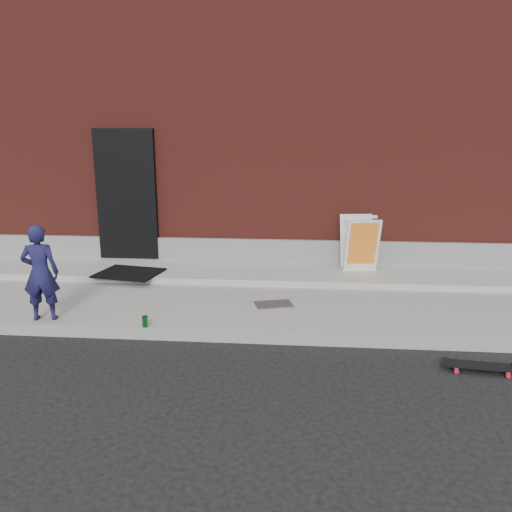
# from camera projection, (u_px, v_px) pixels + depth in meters

# --- Properties ---
(ground) EXTENTS (80.00, 80.00, 0.00)m
(ground) POSITION_uv_depth(u_px,v_px,m) (263.00, 344.00, 5.91)
(ground) COLOR black
(ground) RESTS_ON ground
(sidewalk) EXTENTS (20.00, 3.00, 0.15)m
(sidewalk) POSITION_uv_depth(u_px,v_px,m) (270.00, 298.00, 7.35)
(sidewalk) COLOR gray
(sidewalk) RESTS_ON ground
(apron) EXTENTS (20.00, 1.20, 0.10)m
(apron) POSITION_uv_depth(u_px,v_px,m) (274.00, 273.00, 8.19)
(apron) COLOR gray
(apron) RESTS_ON sidewalk
(building) EXTENTS (20.00, 8.10, 5.00)m
(building) POSITION_uv_depth(u_px,v_px,m) (284.00, 131.00, 12.09)
(building) COLOR maroon
(building) RESTS_ON ground
(child) EXTENTS (0.49, 0.37, 1.21)m
(child) POSITION_uv_depth(u_px,v_px,m) (40.00, 273.00, 6.16)
(child) COLOR #191741
(child) RESTS_ON sidewalk
(skateboard) EXTENTS (0.74, 0.27, 0.08)m
(skateboard) POSITION_uv_depth(u_px,v_px,m) (481.00, 366.00, 5.20)
(skateboard) COLOR red
(skateboard) RESTS_ON ground
(pizza_sign) EXTENTS (0.62, 0.70, 0.90)m
(pizza_sign) POSITION_uv_depth(u_px,v_px,m) (360.00, 243.00, 8.12)
(pizza_sign) COLOR silver
(pizza_sign) RESTS_ON apron
(soda_can) EXTENTS (0.08, 0.08, 0.14)m
(soda_can) POSITION_uv_depth(u_px,v_px,m) (145.00, 322.00, 6.03)
(soda_can) COLOR #1C8C34
(soda_can) RESTS_ON sidewalk
(doormat) EXTENTS (1.08, 0.93, 0.03)m
(doormat) POSITION_uv_depth(u_px,v_px,m) (129.00, 273.00, 7.98)
(doormat) COLOR black
(doormat) RESTS_ON apron
(utility_plate) EXTENTS (0.57, 0.45, 0.02)m
(utility_plate) POSITION_uv_depth(u_px,v_px,m) (274.00, 304.00, 6.83)
(utility_plate) COLOR #5C5C61
(utility_plate) RESTS_ON sidewalk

